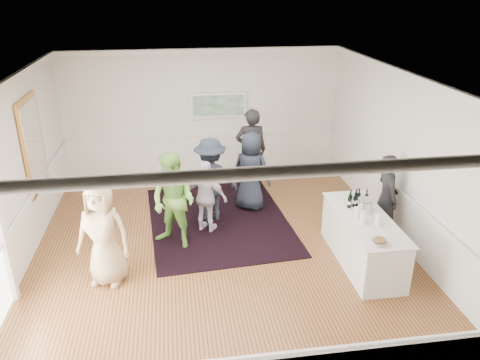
{
  "coord_description": "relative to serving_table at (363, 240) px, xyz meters",
  "views": [
    {
      "loc": [
        -0.76,
        -7.72,
        4.69
      ],
      "look_at": [
        0.41,
        0.2,
        1.28
      ],
      "focal_mm": 35.0,
      "sensor_mm": 36.0,
      "label": 1
    }
  ],
  "objects": [
    {
      "name": "floor",
      "position": [
        -2.46,
        0.88,
        -0.45
      ],
      "size": [
        8.0,
        8.0,
        0.0
      ],
      "primitive_type": "plane",
      "color": "#935D30",
      "rests_on": "ground"
    },
    {
      "name": "ceiling",
      "position": [
        -2.46,
        0.88,
        2.75
      ],
      "size": [
        7.0,
        8.0,
        0.02
      ],
      "primitive_type": "cube",
      "color": "white",
      "rests_on": "wall_back"
    },
    {
      "name": "wall_left",
      "position": [
        -5.96,
        0.88,
        1.15
      ],
      "size": [
        0.02,
        8.0,
        3.2
      ],
      "primitive_type": "cube",
      "color": "white",
      "rests_on": "floor"
    },
    {
      "name": "wall_right",
      "position": [
        1.04,
        0.88,
        1.15
      ],
      "size": [
        0.02,
        8.0,
        3.2
      ],
      "primitive_type": "cube",
      "color": "white",
      "rests_on": "floor"
    },
    {
      "name": "wall_back",
      "position": [
        -2.46,
        4.88,
        1.15
      ],
      "size": [
        7.0,
        0.02,
        3.2
      ],
      "primitive_type": "cube",
      "color": "white",
      "rests_on": "floor"
    },
    {
      "name": "wall_front",
      "position": [
        -2.46,
        -3.12,
        1.15
      ],
      "size": [
        7.0,
        0.02,
        3.2
      ],
      "primitive_type": "cube",
      "color": "white",
      "rests_on": "floor"
    },
    {
      "name": "wainscoting",
      "position": [
        -2.46,
        0.88,
        0.05
      ],
      "size": [
        7.0,
        8.0,
        1.0
      ],
      "primitive_type": null,
      "color": "white",
      "rests_on": "floor"
    },
    {
      "name": "mirror",
      "position": [
        -5.91,
        2.18,
        1.35
      ],
      "size": [
        0.05,
        1.25,
        1.85
      ],
      "color": "gold",
      "rests_on": "wall_left"
    },
    {
      "name": "landscape_painting",
      "position": [
        -2.06,
        4.82,
        1.33
      ],
      "size": [
        1.44,
        0.06,
        0.66
      ],
      "color": "white",
      "rests_on": "wall_back"
    },
    {
      "name": "area_rug",
      "position": [
        -2.38,
        1.98,
        -0.45
      ],
      "size": [
        3.1,
        3.92,
        0.02
      ],
      "primitive_type": "cube",
      "rotation": [
        0.0,
        0.0,
        0.07
      ],
      "color": "black",
      "rests_on": "floor"
    },
    {
      "name": "serving_table",
      "position": [
        0.0,
        0.0,
        0.0
      ],
      "size": [
        0.85,
        2.23,
        0.9
      ],
      "color": "silver",
      "rests_on": "floor"
    },
    {
      "name": "bartender",
      "position": [
        0.74,
        0.76,
        0.42
      ],
      "size": [
        0.42,
        0.64,
        1.75
      ],
      "primitive_type": "imported",
      "rotation": [
        0.0,
        0.0,
        1.57
      ],
      "color": "black",
      "rests_on": "floor"
    },
    {
      "name": "guest_tan",
      "position": [
        -4.45,
        0.07,
        0.46
      ],
      "size": [
        1.02,
        0.8,
        1.83
      ],
      "primitive_type": "imported",
      "rotation": [
        0.0,
        0.0,
        -0.28
      ],
      "color": "tan",
      "rests_on": "floor"
    },
    {
      "name": "guest_green",
      "position": [
        -3.29,
        1.1,
        0.47
      ],
      "size": [
        1.14,
        1.1,
        1.86
      ],
      "primitive_type": "imported",
      "rotation": [
        0.0,
        0.0,
        -0.61
      ],
      "color": "#71B849",
      "rests_on": "floor"
    },
    {
      "name": "guest_lilac",
      "position": [
        -2.65,
        1.58,
        0.29
      ],
      "size": [
        0.94,
        0.76,
        1.5
      ],
      "primitive_type": "imported",
      "rotation": [
        0.0,
        0.0,
        2.61
      ],
      "color": "silver",
      "rests_on": "floor"
    },
    {
      "name": "guest_dark_a",
      "position": [
        -2.52,
        2.06,
        0.45
      ],
      "size": [
        1.24,
        0.81,
        1.8
      ],
      "primitive_type": "imported",
      "rotation": [
        0.0,
        0.0,
        3.27
      ],
      "color": "#1D2330",
      "rests_on": "floor"
    },
    {
      "name": "guest_dark_b",
      "position": [
        -1.44,
        3.44,
        0.56
      ],
      "size": [
        0.75,
        0.5,
        2.02
      ],
      "primitive_type": "imported",
      "rotation": [
        0.0,
        0.0,
        3.12
      ],
      "color": "black",
      "rests_on": "floor"
    },
    {
      "name": "guest_navy",
      "position": [
        -1.6,
        2.47,
        0.42
      ],
      "size": [
        1.02,
        0.93,
        1.75
      ],
      "primitive_type": "imported",
      "rotation": [
        0.0,
        0.0,
        2.58
      ],
      "color": "#1D2330",
      "rests_on": "floor"
    },
    {
      "name": "wine_bottles",
      "position": [
        0.02,
        0.49,
        0.6
      ],
      "size": [
        0.43,
        0.22,
        0.31
      ],
      "color": "black",
      "rests_on": "serving_table"
    },
    {
      "name": "juice_pitchers",
      "position": [
        -0.07,
        -0.18,
        0.57
      ],
      "size": [
        0.39,
        0.37,
        0.24
      ],
      "color": "#6BC044",
      "rests_on": "serving_table"
    },
    {
      "name": "ice_bucket",
      "position": [
        0.06,
        0.22,
        0.56
      ],
      "size": [
        0.26,
        0.26,
        0.25
      ],
      "primitive_type": "cylinder",
      "color": "silver",
      "rests_on": "serving_table"
    },
    {
      "name": "nut_bowl",
      "position": [
        -0.12,
        -0.87,
        0.49
      ],
      "size": [
        0.28,
        0.28,
        0.08
      ],
      "color": "white",
      "rests_on": "serving_table"
    }
  ]
}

